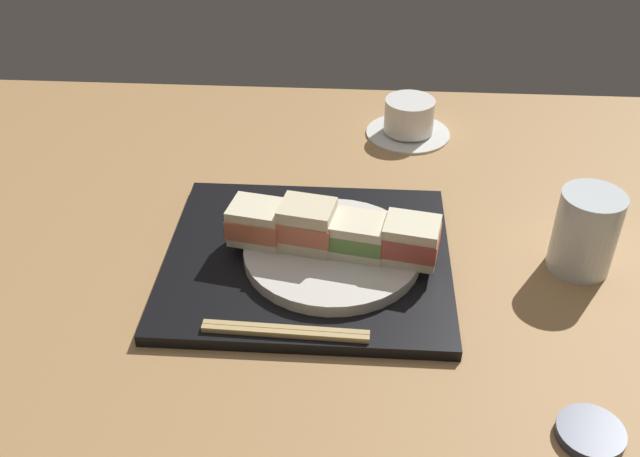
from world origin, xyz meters
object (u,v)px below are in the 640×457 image
object	(u,v)px
drinking_glass	(586,232)
sandwich_plate	(332,252)
sandwich_farmost	(411,240)
chopsticks_pair	(285,331)
sandwich_inner_far	(358,236)
small_sauce_dish	(590,433)
sandwich_nearmost	(257,222)
coffee_cup	(409,119)
sandwich_inner_near	(307,225)

from	to	relation	value
drinking_glass	sandwich_plate	bearing A→B (deg)	-176.11
sandwich_farmost	chopsticks_pair	xyz separation A→B (cm)	(-14.14, -12.74, -3.84)
sandwich_plate	sandwich_inner_far	world-z (taller)	sandwich_inner_far
sandwich_farmost	drinking_glass	xyz separation A→B (cm)	(21.74, 3.52, -0.29)
sandwich_plate	sandwich_farmost	size ratio (longest dim) A/B	2.94
sandwich_inner_far	small_sauce_dish	distance (cm)	34.21
sandwich_inner_far	drinking_glass	bearing A→B (deg)	5.27
sandwich_nearmost	small_sauce_dish	xyz separation A→B (cm)	(36.17, -26.39, -5.05)
sandwich_nearmost	sandwich_inner_far	world-z (taller)	sandwich_nearmost
chopsticks_pair	drinking_glass	size ratio (longest dim) A/B	1.73
sandwich_inner_far	coffee_cup	distance (cm)	37.96
sandwich_nearmost	drinking_glass	bearing A→B (deg)	1.04
sandwich_farmost	sandwich_inner_far	bearing A→B (deg)	171.80
sandwich_inner_near	drinking_glass	world-z (taller)	drinking_glass
sandwich_nearmost	sandwich_farmost	world-z (taller)	sandwich_farmost
sandwich_plate	sandwich_farmost	bearing A→B (deg)	-8.20
sandwich_inner_near	chopsticks_pair	bearing A→B (deg)	-95.13
sandwich_plate	sandwich_inner_far	size ratio (longest dim) A/B	3.00
sandwich_inner_far	drinking_glass	world-z (taller)	drinking_glass
sandwich_inner_far	chopsticks_pair	bearing A→B (deg)	-119.49
sandwich_nearmost	chopsticks_pair	distance (cm)	16.75
drinking_glass	sandwich_inner_near	bearing A→B (deg)	-177.23
sandwich_plate	coffee_cup	bearing A→B (deg)	73.29
small_sauce_dish	sandwich_inner_far	bearing A→B (deg)	133.57
sandwich_inner_near	sandwich_farmost	world-z (taller)	sandwich_inner_near
sandwich_farmost	drinking_glass	size ratio (longest dim) A/B	0.70
sandwich_inner_near	sandwich_farmost	xyz separation A→B (cm)	(12.83, -1.85, -0.37)
small_sauce_dish	coffee_cup	bearing A→B (deg)	104.17
chopsticks_pair	drinking_glass	world-z (taller)	drinking_glass
chopsticks_pair	coffee_cup	world-z (taller)	coffee_cup
sandwich_plate	sandwich_nearmost	world-z (taller)	sandwich_nearmost
sandwich_inner_far	drinking_glass	distance (cm)	28.27
chopsticks_pair	small_sauce_dish	size ratio (longest dim) A/B	2.82
sandwich_nearmost	drinking_glass	xyz separation A→B (cm)	(40.99, 0.75, -0.17)
sandwich_inner_far	coffee_cup	xyz separation A→B (cm)	(7.78, 37.06, -2.66)
sandwich_nearmost	sandwich_farmost	distance (cm)	19.45
sandwich_nearmost	chopsticks_pair	size ratio (longest dim) A/B	0.41
coffee_cup	small_sauce_dish	xyz separation A→B (cm)	(15.56, -61.60, -2.21)
sandwich_farmost	coffee_cup	world-z (taller)	sandwich_farmost
sandwich_plate	coffee_cup	size ratio (longest dim) A/B	1.59
sandwich_inner_near	coffee_cup	bearing A→B (deg)	68.55
sandwich_plate	sandwich_inner_far	xyz separation A→B (cm)	(3.21, -0.46, 3.10)
drinking_glass	chopsticks_pair	bearing A→B (deg)	-155.63
sandwich_inner_far	chopsticks_pair	distance (cm)	16.09
sandwich_inner_far	coffee_cup	size ratio (longest dim) A/B	0.53
sandwich_inner_near	small_sauce_dish	distance (cm)	39.55
sandwich_nearmost	drinking_glass	world-z (taller)	drinking_glass
sandwich_plate	chopsticks_pair	distance (cm)	14.83
sandwich_inner_far	sandwich_farmost	distance (cm)	6.49
sandwich_inner_far	sandwich_farmost	xyz separation A→B (cm)	(6.42, -0.92, 0.30)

